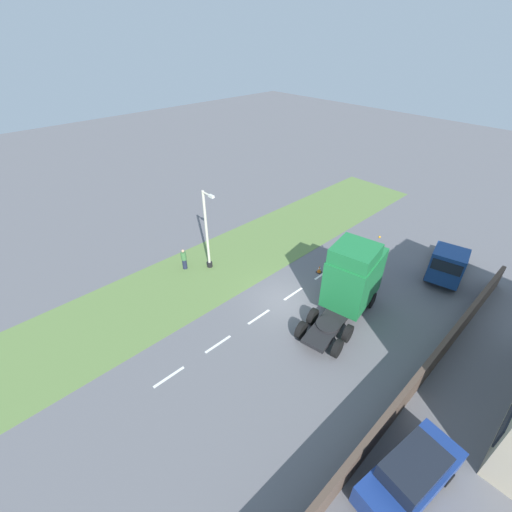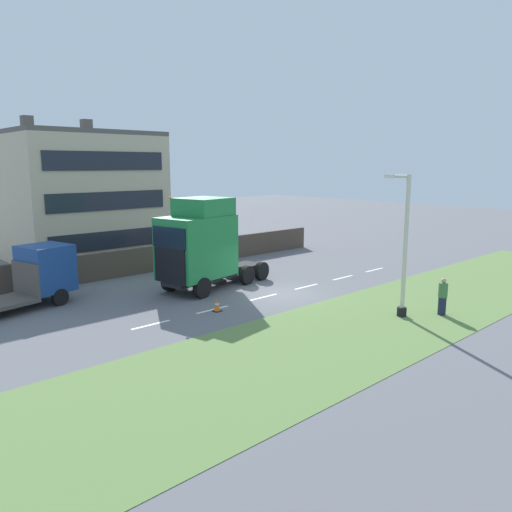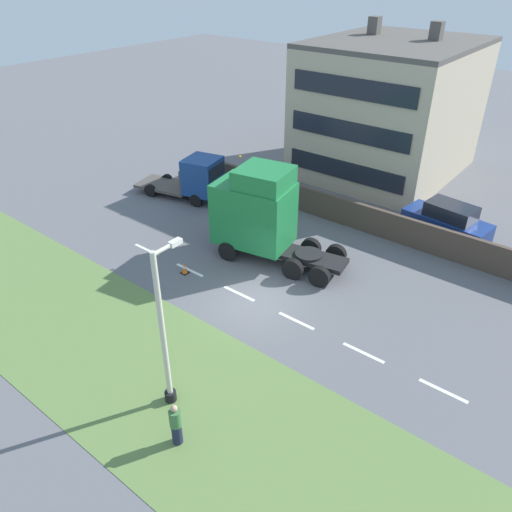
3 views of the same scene
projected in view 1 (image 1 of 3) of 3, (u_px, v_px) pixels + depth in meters
The scene contains 10 objects.
ground_plane at pixel (284, 300), 22.55m from camera, with size 120.00×120.00×0.00m, color slate.
grass_verge at pixel (227, 262), 26.16m from camera, with size 7.00×44.00×0.01m.
lane_markings at pixel (277, 305), 22.15m from camera, with size 0.16×17.80×0.00m.
boundary_wall at pixel (420, 378), 16.67m from camera, with size 0.25×24.00×1.58m.
lorry_cab at pixel (352, 278), 20.54m from camera, with size 3.63×7.07×4.96m.
flatbed_truck at pixel (447, 265), 23.36m from camera, with size 3.27×6.01×2.77m.
parked_car at pixel (411, 475), 12.85m from camera, with size 2.42×4.73×2.17m.
lamp_post at pixel (208, 236), 24.08m from camera, with size 1.32×0.41×6.11m.
pedestrian at pixel (184, 259), 25.02m from camera, with size 0.39×0.39×1.65m.
traffic_cone_lead at pixel (319, 269), 24.90m from camera, with size 0.36×0.36×0.58m.
Camera 1 is at (11.14, -12.98, 15.09)m, focal length 24.00 mm.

